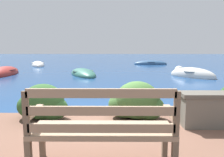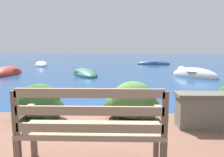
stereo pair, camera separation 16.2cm
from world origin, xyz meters
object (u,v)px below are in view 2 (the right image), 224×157
at_px(rowboat_outer, 41,65).
at_px(park_bench, 91,126).
at_px(rowboat_nearest, 195,76).
at_px(rowboat_mid, 85,74).
at_px(rowboat_far, 7,73).
at_px(mooring_buoy, 182,70).
at_px(rowboat_distant, 154,64).

bearing_deg(rowboat_outer, park_bench, 179.09).
height_order(rowboat_nearest, rowboat_outer, rowboat_nearest).
relative_size(rowboat_nearest, rowboat_mid, 0.74).
xyz_separation_m(park_bench, rowboat_nearest, (4.13, 8.80, -0.63)).
height_order(rowboat_nearest, rowboat_mid, rowboat_nearest).
bearing_deg(rowboat_far, mooring_buoy, -86.62).
relative_size(rowboat_far, rowboat_outer, 1.15).
height_order(rowboat_far, rowboat_distant, rowboat_far).
distance_m(rowboat_nearest, mooring_buoy, 2.21).
height_order(rowboat_outer, rowboat_distant, rowboat_outer).
bearing_deg(rowboat_outer, rowboat_distant, -102.69).
height_order(rowboat_far, mooring_buoy, rowboat_far).
distance_m(park_bench, mooring_buoy, 11.77).
bearing_deg(rowboat_distant, mooring_buoy, -77.62).
height_order(rowboat_mid, rowboat_outer, rowboat_outer).
bearing_deg(rowboat_nearest, rowboat_far, -138.11).
xyz_separation_m(rowboat_distant, mooring_buoy, (0.80, -5.56, 0.04)).
xyz_separation_m(rowboat_mid, mooring_buoy, (5.65, 1.43, 0.04)).
xyz_separation_m(rowboat_far, rowboat_outer, (0.05, 5.36, -0.01)).
distance_m(park_bench, rowboat_far, 11.35).
bearing_deg(park_bench, rowboat_far, 121.27).
bearing_deg(rowboat_far, park_bench, -152.76).
bearing_deg(mooring_buoy, park_bench, -110.50).
bearing_deg(mooring_buoy, rowboat_nearest, -89.55).
relative_size(rowboat_nearest, rowboat_far, 0.78).
xyz_separation_m(rowboat_nearest, rowboat_far, (-10.05, 0.87, -0.01)).
distance_m(rowboat_nearest, rowboat_mid, 5.72).
xyz_separation_m(park_bench, rowboat_distant, (3.32, 16.57, -0.65)).
bearing_deg(park_bench, rowboat_mid, 98.86).
distance_m(rowboat_mid, rowboat_far, 4.39).
xyz_separation_m(rowboat_nearest, mooring_buoy, (-0.02, 2.21, 0.02)).
relative_size(rowboat_distant, mooring_buoy, 4.70).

